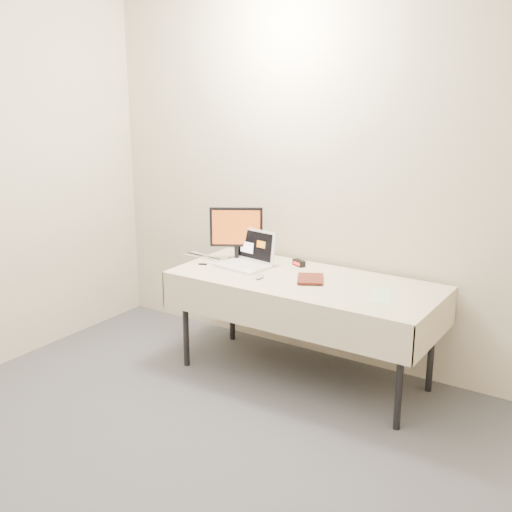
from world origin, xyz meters
The scene contains 9 objects.
back_wall centered at (0.00, 2.50, 1.35)m, with size 4.00×0.10×2.70m, color beige.
table centered at (0.00, 2.05, 0.68)m, with size 1.86×0.81×0.74m.
laptop centered at (-0.51, 2.10, 0.80)m, with size 0.40×0.34×0.26m.
monitor centered at (-0.66, 2.17, 0.98)m, with size 0.35×0.23×0.41m.
book centered at (-0.03, 1.99, 0.85)m, with size 0.17×0.02×0.23m, color maroon.
alarm_clock centered at (-0.19, 2.30, 0.76)m, with size 0.11×0.08×0.04m.
clicker centered at (-0.27, 1.89, 0.75)m, with size 0.05×0.10×0.02m, color #B9B9BC.
paper_form centered at (0.56, 2.02, 0.74)m, with size 0.13×0.32×0.00m, color #B7E0B2.
usb_dongle centered at (-0.80, 1.94, 0.74)m, with size 0.06×0.02×0.01m, color black.
Camera 1 is at (2.01, -1.64, 2.08)m, focal length 45.00 mm.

